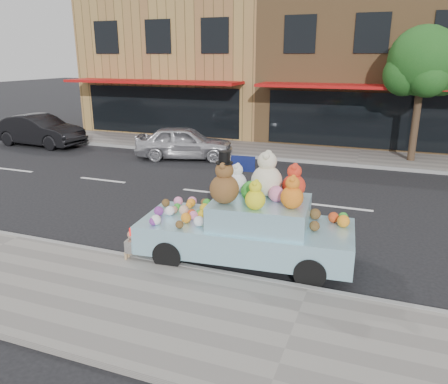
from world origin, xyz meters
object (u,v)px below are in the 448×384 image
at_px(street_tree, 423,67).
at_px(car_dark, 39,130).
at_px(car_silver, 184,143).
at_px(art_car, 247,224).

relative_size(street_tree, car_dark, 1.17).
distance_m(street_tree, car_dark, 16.87).
height_order(street_tree, car_silver, street_tree).
bearing_deg(street_tree, car_dark, -171.36).
height_order(car_silver, art_car, art_car).
bearing_deg(street_tree, car_silver, -163.86).
bearing_deg(car_silver, car_dark, 73.62).
bearing_deg(car_dark, street_tree, -78.61).
distance_m(car_silver, car_dark, 7.61).
xyz_separation_m(street_tree, car_silver, (-8.81, -2.55, -3.01)).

